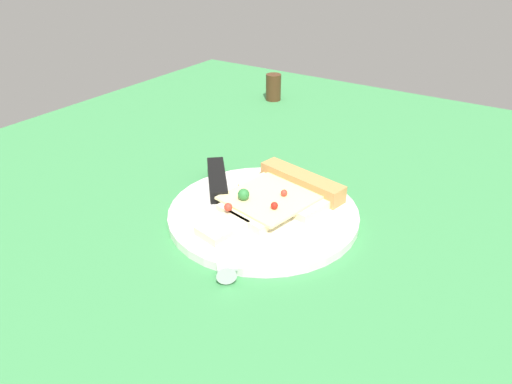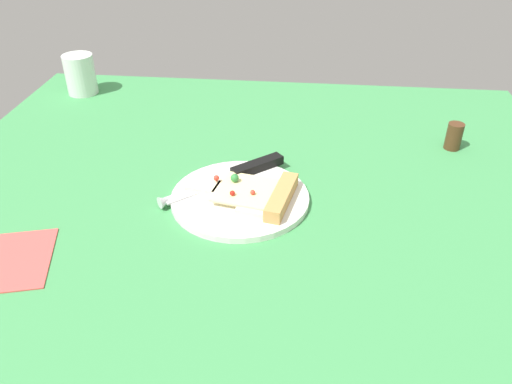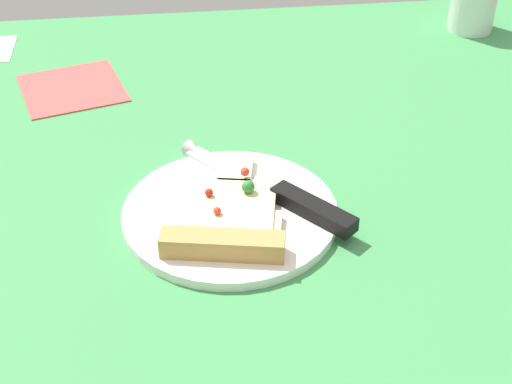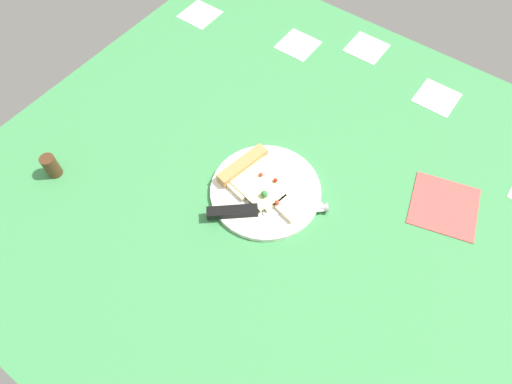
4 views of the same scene
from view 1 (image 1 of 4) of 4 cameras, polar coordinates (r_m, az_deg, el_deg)
The scene contains 5 objects.
ground_plane at distance 56.73cm, azimuth 4.42°, elevation -4.66°, with size 113.61×113.61×3.00cm.
plate at distance 55.92cm, azimuth 0.90°, elevation -2.64°, with size 22.60×22.60×1.06cm, color white.
pizza_slice at distance 56.88cm, azimuth 2.70°, elevation -0.52°, with size 18.59×12.80×2.69cm.
knife at distance 57.02cm, azimuth -4.50°, elevation -0.72°, with size 19.56×17.25×2.45cm.
pepper_shaker at distance 95.85cm, azimuth 2.14°, elevation 12.65°, with size 3.03×3.03×5.20cm, color #4C2D19.
Camera 1 is at (-41.48, -22.28, 30.19)cm, focal length 32.80 mm.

